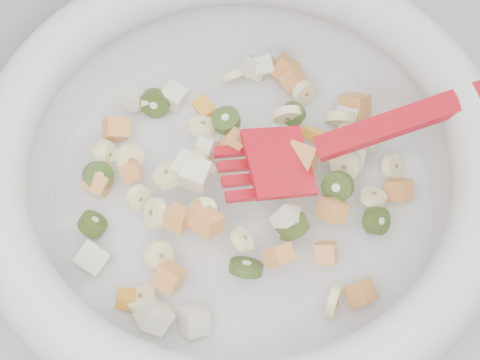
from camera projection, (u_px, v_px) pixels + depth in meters
name	position (u px, v px, depth m)	size (l,w,h in m)	color
counter	(301.00, 343.00, 1.07)	(2.00, 0.60, 0.90)	gray
mixing_bowl	(240.00, 170.00, 0.62)	(0.48, 0.44, 0.14)	silver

